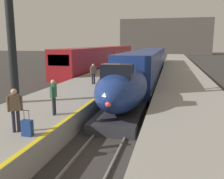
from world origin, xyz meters
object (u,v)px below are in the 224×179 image
at_px(passenger_far_waiting, 93,72).
at_px(passenger_mid_platform, 54,94).
at_px(highspeed_train_main, 147,65).
at_px(regional_train_adjacent, 106,57).
at_px(passenger_near_edge, 15,107).
at_px(rolling_suitcase, 27,128).

bearing_deg(passenger_far_waiting, passenger_mid_platform, -84.20).
bearing_deg(passenger_far_waiting, highspeed_train_main, 70.28).
height_order(highspeed_train_main, passenger_far_waiting, highspeed_train_main).
height_order(regional_train_adjacent, passenger_near_edge, regional_train_adjacent).
relative_size(highspeed_train_main, passenger_far_waiting, 22.75).
relative_size(passenger_near_edge, rolling_suitcase, 1.72).
bearing_deg(highspeed_train_main, passenger_far_waiting, -109.72).
distance_m(highspeed_train_main, passenger_mid_platform, 19.01).
bearing_deg(passenger_near_edge, passenger_far_waiting, 92.74).
distance_m(regional_train_adjacent, passenger_mid_platform, 30.74).
bearing_deg(regional_train_adjacent, highspeed_train_main, -54.65).
height_order(passenger_far_waiting, rolling_suitcase, passenger_far_waiting).
bearing_deg(regional_train_adjacent, passenger_mid_platform, -79.70).
bearing_deg(passenger_near_edge, passenger_mid_platform, 81.51).
relative_size(passenger_near_edge, passenger_mid_platform, 1.00).
xyz_separation_m(highspeed_train_main, regional_train_adjacent, (-8.10, 11.42, 0.21)).
xyz_separation_m(highspeed_train_main, rolling_suitcase, (-2.32, -21.55, -0.57)).
height_order(passenger_mid_platform, passenger_far_waiting, same).
distance_m(highspeed_train_main, passenger_near_edge, 21.48).
distance_m(regional_train_adjacent, passenger_near_edge, 33.09).
bearing_deg(passenger_mid_platform, passenger_far_waiting, 95.80).
bearing_deg(highspeed_train_main, passenger_near_edge, -97.95).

